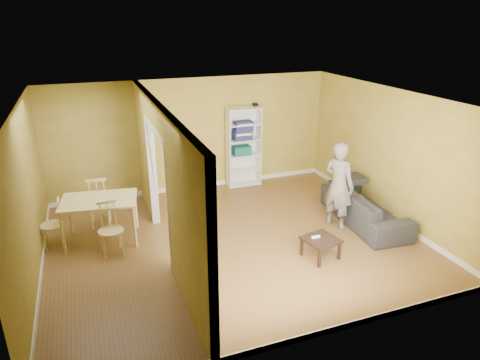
{
  "coord_description": "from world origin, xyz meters",
  "views": [
    {
      "loc": [
        -2.29,
        -6.53,
        3.87
      ],
      "look_at": [
        0.2,
        0.2,
        1.1
      ],
      "focal_mm": 32.0,
      "sensor_mm": 36.0,
      "label": 1
    }
  ],
  "objects_px": {
    "coffee_table": "(321,241)",
    "dining_table": "(99,203)",
    "sofa": "(365,203)",
    "person": "(339,178)",
    "chair_near": "(111,229)",
    "chair_far": "(99,200)",
    "chair_left": "(52,224)",
    "bookshelf": "(243,147)"
  },
  "relations": [
    {
      "from": "sofa",
      "to": "chair_near",
      "type": "xyz_separation_m",
      "value": [
        -4.81,
        0.48,
        0.05
      ]
    },
    {
      "from": "person",
      "to": "sofa",
      "type": "bearing_deg",
      "value": -116.62
    },
    {
      "from": "chair_near",
      "to": "chair_far",
      "type": "xyz_separation_m",
      "value": [
        -0.12,
        1.22,
        0.05
      ]
    },
    {
      "from": "sofa",
      "to": "chair_left",
      "type": "height_order",
      "value": "chair_left"
    },
    {
      "from": "chair_left",
      "to": "chair_far",
      "type": "relative_size",
      "value": 0.86
    },
    {
      "from": "chair_near",
      "to": "chair_far",
      "type": "height_order",
      "value": "chair_far"
    },
    {
      "from": "sofa",
      "to": "person",
      "type": "bearing_deg",
      "value": 91.34
    },
    {
      "from": "person",
      "to": "chair_near",
      "type": "relative_size",
      "value": 2.15
    },
    {
      "from": "person",
      "to": "chair_far",
      "type": "xyz_separation_m",
      "value": [
        -4.3,
        1.66,
        -0.49
      ]
    },
    {
      "from": "bookshelf",
      "to": "chair_far",
      "type": "bearing_deg",
      "value": -162.41
    },
    {
      "from": "sofa",
      "to": "chair_near",
      "type": "height_order",
      "value": "chair_near"
    },
    {
      "from": "person",
      "to": "dining_table",
      "type": "height_order",
      "value": "person"
    },
    {
      "from": "person",
      "to": "chair_near",
      "type": "distance_m",
      "value": 4.24
    },
    {
      "from": "sofa",
      "to": "coffee_table",
      "type": "relative_size",
      "value": 4.09
    },
    {
      "from": "chair_left",
      "to": "bookshelf",
      "type": "bearing_deg",
      "value": 111.97
    },
    {
      "from": "dining_table",
      "to": "chair_near",
      "type": "height_order",
      "value": "chair_near"
    },
    {
      "from": "coffee_table",
      "to": "dining_table",
      "type": "relative_size",
      "value": 0.41
    },
    {
      "from": "sofa",
      "to": "chair_near",
      "type": "distance_m",
      "value": 4.83
    },
    {
      "from": "dining_table",
      "to": "coffee_table",
      "type": "bearing_deg",
      "value": -29.13
    },
    {
      "from": "chair_left",
      "to": "chair_near",
      "type": "relative_size",
      "value": 0.95
    },
    {
      "from": "coffee_table",
      "to": "dining_table",
      "type": "bearing_deg",
      "value": 150.87
    },
    {
      "from": "coffee_table",
      "to": "chair_left",
      "type": "height_order",
      "value": "chair_left"
    },
    {
      "from": "person",
      "to": "dining_table",
      "type": "relative_size",
      "value": 1.55
    },
    {
      "from": "person",
      "to": "coffee_table",
      "type": "xyz_separation_m",
      "value": [
        -0.88,
        -0.92,
        -0.7
      ]
    },
    {
      "from": "coffee_table",
      "to": "dining_table",
      "type": "height_order",
      "value": "dining_table"
    },
    {
      "from": "chair_left",
      "to": "chair_near",
      "type": "bearing_deg",
      "value": 57.23
    },
    {
      "from": "sofa",
      "to": "bookshelf",
      "type": "relative_size",
      "value": 1.16
    },
    {
      "from": "sofa",
      "to": "bookshelf",
      "type": "distance_m",
      "value": 3.21
    },
    {
      "from": "coffee_table",
      "to": "chair_left",
      "type": "xyz_separation_m",
      "value": [
        -4.26,
        1.97,
        0.14
      ]
    },
    {
      "from": "bookshelf",
      "to": "chair_left",
      "type": "bearing_deg",
      "value": -158.33
    },
    {
      "from": "sofa",
      "to": "person",
      "type": "height_order",
      "value": "person"
    },
    {
      "from": "bookshelf",
      "to": "chair_left",
      "type": "xyz_separation_m",
      "value": [
        -4.22,
        -1.68,
        -0.5
      ]
    },
    {
      "from": "sofa",
      "to": "coffee_table",
      "type": "height_order",
      "value": "sofa"
    },
    {
      "from": "sofa",
      "to": "dining_table",
      "type": "relative_size",
      "value": 1.68
    },
    {
      "from": "bookshelf",
      "to": "chair_near",
      "type": "relative_size",
      "value": 2.02
    },
    {
      "from": "bookshelf",
      "to": "person",
      "type": "bearing_deg",
      "value": -71.53
    },
    {
      "from": "chair_left",
      "to": "chair_far",
      "type": "distance_m",
      "value": 1.03
    },
    {
      "from": "coffee_table",
      "to": "chair_near",
      "type": "xyz_separation_m",
      "value": [
        -3.31,
        1.35,
        0.16
      ]
    },
    {
      "from": "chair_left",
      "to": "chair_near",
      "type": "xyz_separation_m",
      "value": [
        0.95,
        -0.62,
        0.02
      ]
    },
    {
      "from": "dining_table",
      "to": "chair_left",
      "type": "height_order",
      "value": "chair_left"
    },
    {
      "from": "bookshelf",
      "to": "dining_table",
      "type": "bearing_deg",
      "value": -152.92
    },
    {
      "from": "dining_table",
      "to": "chair_far",
      "type": "bearing_deg",
      "value": 89.05
    }
  ]
}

